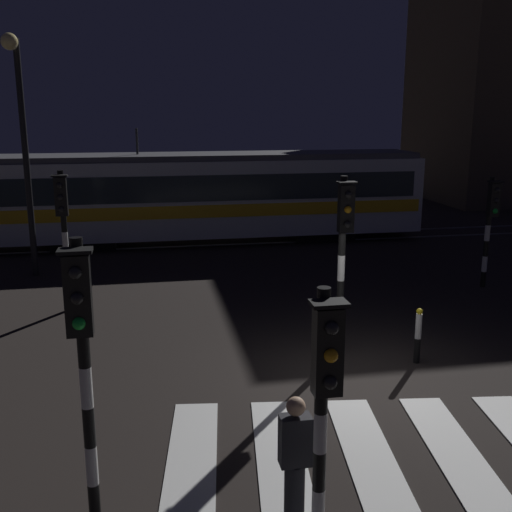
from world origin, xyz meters
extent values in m
plane|color=black|center=(0.00, 0.00, 0.00)|extent=(120.00, 120.00, 0.00)
cube|color=#59595E|center=(0.00, 11.77, 0.01)|extent=(80.00, 0.12, 0.03)
cube|color=#59595E|center=(0.00, 13.21, 0.01)|extent=(80.00, 0.12, 0.03)
cube|color=silver|center=(-3.13, -2.51, 0.01)|extent=(1.27, 4.43, 0.02)
cube|color=silver|center=(-1.88, -2.67, 0.01)|extent=(1.27, 4.43, 0.02)
cube|color=silver|center=(-0.63, -2.84, 0.01)|extent=(1.27, 4.43, 0.02)
cube|color=silver|center=(0.63, -3.01, 0.01)|extent=(1.27, 4.43, 0.02)
cylinder|color=black|center=(5.62, 5.20, 0.22)|extent=(0.14, 0.14, 0.44)
cylinder|color=white|center=(5.62, 5.20, 0.65)|extent=(0.14, 0.14, 0.44)
cylinder|color=black|center=(5.62, 5.20, 1.09)|extent=(0.14, 0.14, 0.44)
cylinder|color=white|center=(5.62, 5.20, 1.53)|extent=(0.14, 0.14, 0.44)
cylinder|color=black|center=(5.62, 5.20, 1.96)|extent=(0.14, 0.14, 0.44)
cylinder|color=white|center=(5.62, 5.20, 2.40)|extent=(0.14, 0.14, 0.44)
cylinder|color=black|center=(5.62, 5.20, 2.84)|extent=(0.14, 0.14, 0.44)
cube|color=black|center=(5.62, 5.03, 2.46)|extent=(0.28, 0.20, 0.90)
sphere|color=black|center=(5.62, 4.92, 2.74)|extent=(0.14, 0.14, 0.14)
sphere|color=black|center=(5.62, 4.92, 2.46)|extent=(0.14, 0.14, 0.14)
sphere|color=green|center=(5.62, 4.92, 2.18)|extent=(0.14, 0.14, 0.14)
cube|color=black|center=(5.62, 5.03, 2.95)|extent=(0.36, 0.24, 0.04)
cylinder|color=white|center=(-1.88, -4.23, 0.67)|extent=(0.14, 0.14, 0.45)
cylinder|color=black|center=(-1.88, -4.23, 1.12)|extent=(0.14, 0.14, 0.45)
cylinder|color=white|center=(-1.88, -4.23, 1.57)|extent=(0.14, 0.14, 0.45)
cylinder|color=black|center=(-1.88, -4.23, 2.02)|extent=(0.14, 0.14, 0.45)
cylinder|color=white|center=(-1.88, -4.23, 2.46)|extent=(0.14, 0.14, 0.45)
cylinder|color=black|center=(-1.88, -4.23, 2.91)|extent=(0.14, 0.14, 0.45)
cube|color=black|center=(-1.88, -4.40, 2.54)|extent=(0.28, 0.20, 0.90)
sphere|color=black|center=(-1.88, -4.51, 2.82)|extent=(0.14, 0.14, 0.14)
sphere|color=orange|center=(-1.88, -4.51, 2.54)|extent=(0.14, 0.14, 0.14)
sphere|color=black|center=(-1.88, -4.51, 2.26)|extent=(0.14, 0.14, 0.14)
cube|color=black|center=(-1.88, -4.40, 3.03)|extent=(0.36, 0.24, 0.04)
cylinder|color=black|center=(0.18, 1.34, 0.26)|extent=(0.14, 0.14, 0.51)
cylinder|color=white|center=(0.18, 1.34, 0.77)|extent=(0.14, 0.14, 0.51)
cylinder|color=black|center=(0.18, 1.34, 1.29)|extent=(0.14, 0.14, 0.51)
cylinder|color=white|center=(0.18, 1.34, 1.80)|extent=(0.14, 0.14, 0.51)
cylinder|color=black|center=(0.18, 1.34, 2.31)|extent=(0.14, 0.14, 0.51)
cylinder|color=white|center=(0.18, 1.34, 2.83)|extent=(0.14, 0.14, 0.51)
cylinder|color=black|center=(0.18, 1.34, 3.34)|extent=(0.14, 0.14, 0.51)
cube|color=black|center=(0.18, 1.17, 3.00)|extent=(0.28, 0.20, 0.90)
sphere|color=black|center=(0.18, 1.06, 3.28)|extent=(0.14, 0.14, 0.14)
sphere|color=orange|center=(0.18, 1.06, 3.00)|extent=(0.14, 0.14, 0.14)
sphere|color=black|center=(0.18, 1.06, 2.72)|extent=(0.14, 0.14, 0.14)
cube|color=black|center=(0.18, 1.17, 3.49)|extent=(0.36, 0.24, 0.04)
cylinder|color=black|center=(-5.46, 5.22, 0.24)|extent=(0.14, 0.14, 0.49)
cylinder|color=white|center=(-5.46, 5.22, 0.73)|extent=(0.14, 0.14, 0.49)
cylinder|color=black|center=(-5.46, 5.22, 1.22)|extent=(0.14, 0.14, 0.49)
cylinder|color=white|center=(-5.46, 5.22, 1.71)|extent=(0.14, 0.14, 0.49)
cylinder|color=black|center=(-5.46, 5.22, 2.20)|extent=(0.14, 0.14, 0.49)
cylinder|color=white|center=(-5.46, 5.22, 2.69)|extent=(0.14, 0.14, 0.49)
cylinder|color=black|center=(-5.46, 5.22, 3.18)|extent=(0.14, 0.14, 0.49)
cube|color=black|center=(-5.46, 5.05, 2.83)|extent=(0.28, 0.20, 0.90)
sphere|color=black|center=(-5.46, 4.94, 3.11)|extent=(0.14, 0.14, 0.14)
sphere|color=black|center=(-5.46, 4.94, 2.83)|extent=(0.14, 0.14, 0.14)
sphere|color=black|center=(-5.46, 4.94, 2.55)|extent=(0.14, 0.14, 0.14)
cube|color=black|center=(-5.46, 5.05, 3.32)|extent=(0.36, 0.24, 0.04)
cylinder|color=black|center=(-4.31, -3.08, 0.25)|extent=(0.14, 0.14, 0.50)
cylinder|color=white|center=(-4.31, -3.08, 0.75)|extent=(0.14, 0.14, 0.50)
cylinder|color=black|center=(-4.31, -3.08, 1.25)|extent=(0.14, 0.14, 0.50)
cylinder|color=white|center=(-4.31, -3.08, 1.75)|extent=(0.14, 0.14, 0.50)
cylinder|color=black|center=(-4.31, -3.08, 2.25)|extent=(0.14, 0.14, 0.50)
cylinder|color=white|center=(-4.31, -3.08, 2.75)|extent=(0.14, 0.14, 0.50)
cylinder|color=black|center=(-4.31, -3.08, 3.25)|extent=(0.14, 0.14, 0.50)
cube|color=black|center=(-4.31, -3.25, 2.90)|extent=(0.28, 0.20, 0.90)
sphere|color=black|center=(-4.31, -3.36, 3.18)|extent=(0.14, 0.14, 0.14)
sphere|color=black|center=(-4.31, -3.36, 2.90)|extent=(0.14, 0.14, 0.14)
sphere|color=green|center=(-4.31, -3.36, 2.62)|extent=(0.14, 0.14, 0.14)
cube|color=black|center=(-4.31, -3.25, 3.39)|extent=(0.36, 0.24, 0.04)
cylinder|color=black|center=(-6.82, 8.78, 3.35)|extent=(0.18, 0.18, 6.70)
cylinder|color=black|center=(-6.82, 8.33, 6.60)|extent=(0.10, 0.90, 0.10)
sphere|color=#F9E08C|center=(-6.82, 7.88, 6.52)|extent=(0.44, 0.44, 0.44)
cube|color=silver|center=(-1.33, 12.49, 1.70)|extent=(15.84, 2.50, 2.70)
cube|color=yellow|center=(-1.33, 11.22, 1.35)|extent=(15.53, 0.04, 0.44)
cube|color=yellow|center=(-1.33, 13.76, 1.35)|extent=(15.53, 0.04, 0.44)
cube|color=black|center=(-1.33, 11.23, 2.15)|extent=(15.05, 0.03, 0.90)
cube|color=#4C4C51|center=(-1.33, 12.49, 3.15)|extent=(15.53, 2.30, 0.20)
cylinder|color=#262628|center=(-3.70, 12.49, 3.65)|extent=(0.08, 0.08, 1.00)
cube|color=black|center=(3.03, 12.49, 0.17)|extent=(2.20, 2.00, 0.35)
cube|color=black|center=(-5.68, 12.49, 0.17)|extent=(2.20, 2.00, 0.35)
sphere|color=#F9F2CC|center=(6.65, 12.49, 1.30)|extent=(0.24, 0.24, 0.24)
cylinder|color=black|center=(-2.00, -3.69, 0.44)|extent=(0.24, 0.24, 0.88)
cube|color=black|center=(-2.00, -3.69, 1.18)|extent=(0.36, 0.22, 0.60)
sphere|color=tan|center=(-2.00, -3.69, 1.60)|extent=(0.22, 0.22, 0.22)
cylinder|color=black|center=(1.54, 0.64, 0.25)|extent=(0.12, 0.12, 0.50)
cylinder|color=white|center=(1.54, 0.64, 0.75)|extent=(0.12, 0.12, 0.50)
sphere|color=yellow|center=(1.54, 0.64, 1.05)|extent=(0.12, 0.12, 0.12)
camera|label=1|loc=(-3.58, -9.76, 4.85)|focal=43.03mm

